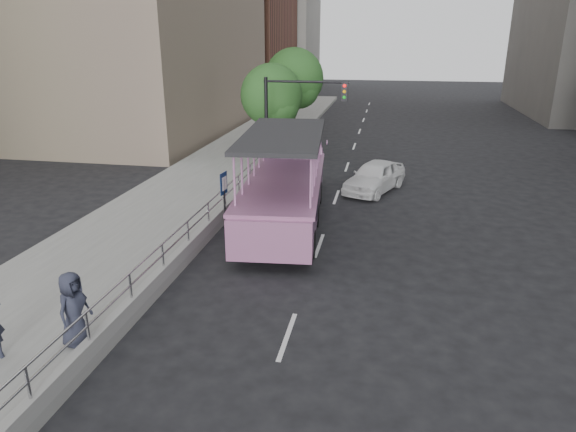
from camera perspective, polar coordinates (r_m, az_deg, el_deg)
name	(u,v)px	position (r m, az deg, el deg)	size (l,w,h in m)	color
ground	(267,295)	(15.01, -2.40, -8.78)	(160.00, 160.00, 0.00)	black
sidewalk	(199,186)	(25.49, -9.89, 3.26)	(5.50, 80.00, 0.30)	#9E9E99
kerb_wall	(189,246)	(17.42, -10.96, -3.27)	(0.24, 30.00, 0.36)	#A6A5A0
guardrail	(188,227)	(17.18, -11.10, -1.23)	(0.07, 22.00, 0.71)	#B6B5BA
duck_boat	(287,183)	(21.09, -0.10, 3.66)	(3.72, 11.40, 3.72)	black
car	(375,176)	(25.02, 9.61, 4.37)	(1.74, 4.32, 1.47)	white
pedestrian_far	(73,309)	(12.84, -22.73, -9.50)	(0.88, 0.57, 1.80)	#2A2D3E
parking_sign	(224,196)	(18.83, -7.09, 2.19)	(0.10, 0.55, 2.46)	black
traffic_signal	(290,112)	(26.08, 0.17, 11.43)	(4.20, 0.32, 5.20)	black
street_tree_near	(273,98)	(29.69, -1.67, 13.00)	(3.52, 3.52, 5.72)	#372319
street_tree_far	(295,81)	(35.46, 0.82, 14.82)	(3.97, 3.97, 6.45)	#372319
midrise_stone_b	(259,15)	(79.28, -3.25, 21.37)	(16.00, 14.00, 20.00)	gray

